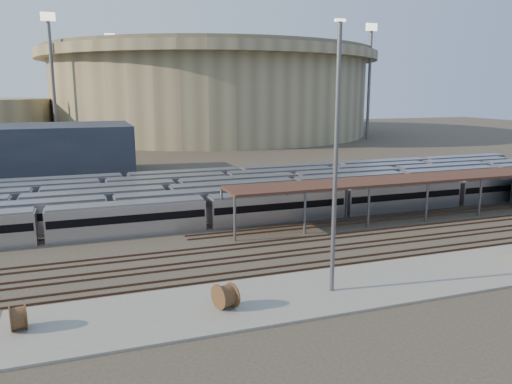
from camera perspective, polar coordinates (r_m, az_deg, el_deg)
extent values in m
plane|color=#383026|center=(57.79, 5.59, -5.17)|extent=(420.00, 420.00, 0.00)
cube|color=gray|center=(42.99, 8.02, -11.08)|extent=(50.00, 9.00, 0.20)
cube|color=#A9A9AD|center=(68.34, 9.82, -1.11)|extent=(112.00, 2.90, 3.60)
cube|color=#A9A9AD|center=(67.60, -0.19, -1.07)|extent=(112.00, 2.90, 3.60)
cube|color=#A9A9AD|center=(74.20, 4.37, 0.03)|extent=(112.00, 2.90, 3.60)
cube|color=#A9A9AD|center=(78.80, 4.54, 0.70)|extent=(112.00, 2.90, 3.60)
cube|color=#A9A9AD|center=(79.28, -3.39, 0.78)|extent=(112.00, 2.90, 3.60)
cube|color=#A9A9AD|center=(84.24, -1.88, 1.44)|extent=(112.00, 2.90, 3.60)
cylinder|color=#56575B|center=(55.51, -2.45, -3.14)|extent=(0.30, 0.30, 5.00)
cylinder|color=#56575B|center=(60.55, -3.94, -1.92)|extent=(0.30, 0.30, 5.00)
cylinder|color=#56575B|center=(58.51, 5.61, -2.42)|extent=(0.30, 0.30, 5.00)
cylinder|color=#56575B|center=(63.30, 3.55, -1.32)|extent=(0.30, 0.30, 5.00)
cylinder|color=#56575B|center=(62.54, 12.75, -1.74)|extent=(0.30, 0.30, 5.00)
cylinder|color=#56575B|center=(67.05, 10.31, -0.76)|extent=(0.30, 0.30, 5.00)
cylinder|color=#56575B|center=(67.43, 18.94, -1.13)|extent=(0.30, 0.30, 5.00)
cylinder|color=#56575B|center=(71.63, 16.28, -0.25)|extent=(0.30, 0.30, 5.00)
cylinder|color=#56575B|center=(73.00, 24.24, -0.60)|extent=(0.30, 0.30, 5.00)
cylinder|color=#56575B|center=(76.90, 21.49, 0.19)|extent=(0.30, 0.30, 5.00)
cylinder|color=#56575B|center=(82.72, 25.99, 0.57)|extent=(0.30, 0.30, 5.00)
cube|color=#391E17|center=(71.67, 20.45, 1.65)|extent=(60.00, 6.00, 0.30)
cube|color=#4C3323|center=(56.26, 6.35, -5.55)|extent=(170.00, 0.12, 0.18)
cube|color=#4C3323|center=(57.55, 5.70, -5.15)|extent=(170.00, 0.12, 0.18)
cube|color=#4C3323|center=(52.86, 8.24, -6.73)|extent=(170.00, 0.12, 0.18)
cube|color=#4C3323|center=(54.13, 7.50, -6.27)|extent=(170.00, 0.12, 0.18)
cube|color=#4C3323|center=(49.55, 10.40, -8.06)|extent=(170.00, 0.12, 0.18)
cube|color=#4C3323|center=(50.78, 9.55, -7.55)|extent=(170.00, 0.12, 0.18)
cylinder|color=gray|center=(196.22, -5.18, 10.73)|extent=(116.00, 116.00, 28.00)
cylinder|color=gray|center=(196.64, -5.26, 15.25)|extent=(124.00, 124.00, 3.00)
cylinder|color=brown|center=(196.80, -5.28, 15.90)|extent=(120.00, 120.00, 1.50)
cube|color=#1E232D|center=(106.33, -25.53, 4.17)|extent=(42.00, 20.00, 10.00)
cylinder|color=#56575B|center=(160.22, -22.16, 11.21)|extent=(1.00, 1.00, 36.00)
cube|color=#FFF2CC|center=(161.54, -22.70, 18.02)|extent=(4.00, 0.60, 2.40)
cylinder|color=#56575B|center=(176.90, 12.79, 11.71)|extent=(1.00, 1.00, 36.00)
cube|color=#FFF2CC|center=(178.10, 13.07, 17.89)|extent=(4.00, 0.60, 2.40)
cylinder|color=#56575B|center=(210.53, -16.06, 11.48)|extent=(1.00, 1.00, 36.00)
cube|color=#FFF2CC|center=(211.54, -16.36, 16.68)|extent=(4.00, 0.60, 2.40)
cylinder|color=brown|center=(39.24, -25.54, -12.84)|extent=(1.29, 1.94, 1.80)
cylinder|color=brown|center=(38.84, -3.52, -11.78)|extent=(1.68, 2.23, 1.98)
cylinder|color=#56575B|center=(39.98, 9.08, 3.27)|extent=(0.36, 0.36, 21.40)
cube|color=#FFF2CC|center=(39.92, 9.60, 18.80)|extent=(0.82, 0.35, 0.20)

